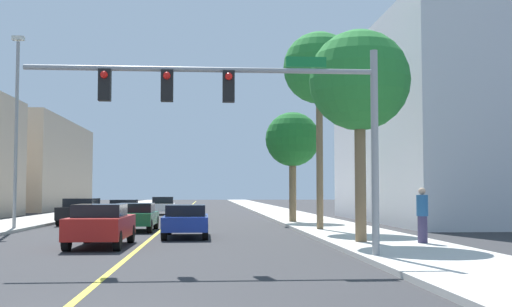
% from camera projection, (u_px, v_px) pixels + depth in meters
% --- Properties ---
extents(ground, '(192.00, 192.00, 0.00)m').
position_uv_depth(ground, '(179.00, 215.00, 49.71)').
color(ground, '#2D2D30').
extents(sidewalk_left, '(3.94, 168.00, 0.15)m').
position_uv_depth(sidewalk_left, '(72.00, 215.00, 49.08)').
color(sidewalk_left, '#B2ADA3').
rests_on(sidewalk_left, ground).
extents(sidewalk_right, '(3.94, 168.00, 0.15)m').
position_uv_depth(sidewalk_right, '(284.00, 214.00, 50.34)').
color(sidewalk_right, beige).
rests_on(sidewalk_right, ground).
extents(lane_marking_center, '(0.16, 144.00, 0.01)m').
position_uv_depth(lane_marking_center, '(179.00, 215.00, 49.71)').
color(lane_marking_center, yellow).
rests_on(lane_marking_center, ground).
extents(building_left_far, '(13.67, 23.79, 9.16)m').
position_uv_depth(building_left_far, '(5.00, 165.00, 66.05)').
color(building_left_far, tan).
rests_on(building_left_far, ground).
extents(building_right_near, '(12.98, 20.31, 11.82)m').
position_uv_depth(building_right_near, '(469.00, 127.00, 39.62)').
color(building_right_near, silver).
rests_on(building_right_near, ground).
extents(traffic_signal_mast, '(9.41, 0.36, 5.54)m').
position_uv_depth(traffic_signal_mast, '(253.00, 104.00, 16.94)').
color(traffic_signal_mast, gray).
rests_on(traffic_signal_mast, sidewalk_right).
extents(street_lamp, '(0.56, 0.28, 9.10)m').
position_uv_depth(street_lamp, '(16.00, 122.00, 29.98)').
color(street_lamp, gray).
rests_on(street_lamp, sidewalk_left).
extents(palm_near, '(3.48, 3.48, 7.27)m').
position_uv_depth(palm_near, '(359.00, 82.00, 21.84)').
color(palm_near, brown).
rests_on(palm_near, sidewalk_right).
extents(palm_mid, '(3.31, 3.31, 9.04)m').
position_uv_depth(palm_mid, '(319.00, 69.00, 29.15)').
color(palm_mid, brown).
rests_on(palm_mid, sidewalk_right).
extents(palm_far, '(3.10, 3.10, 6.23)m').
position_uv_depth(palm_far, '(293.00, 140.00, 36.17)').
color(palm_far, brown).
rests_on(palm_far, sidewalk_right).
extents(car_black, '(1.96, 4.51, 1.47)m').
position_uv_depth(car_black, '(82.00, 211.00, 35.61)').
color(car_black, black).
rests_on(car_black, ground).
extents(car_blue, '(1.79, 4.41, 1.31)m').
position_uv_depth(car_blue, '(186.00, 220.00, 25.65)').
color(car_blue, '#1E389E').
rests_on(car_blue, ground).
extents(car_red, '(1.81, 4.34, 1.43)m').
position_uv_depth(car_red, '(101.00, 224.00, 21.21)').
color(car_red, red).
rests_on(car_red, ground).
extents(car_gray, '(1.94, 4.45, 1.30)m').
position_uv_depth(car_gray, '(124.00, 209.00, 43.37)').
color(car_gray, slate).
rests_on(car_gray, ground).
extents(car_white, '(2.01, 4.33, 1.43)m').
position_uv_depth(car_white, '(163.00, 205.00, 51.00)').
color(car_white, white).
rests_on(car_white, ground).
extents(car_green, '(1.88, 4.22, 1.30)m').
position_uv_depth(car_green, '(136.00, 216.00, 29.68)').
color(car_green, '#196638').
rests_on(car_green, ground).
extents(pedestrian, '(0.38, 0.38, 1.83)m').
position_uv_depth(pedestrian, '(422.00, 215.00, 21.00)').
color(pedestrian, '#3F3859').
rests_on(pedestrian, sidewalk_right).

